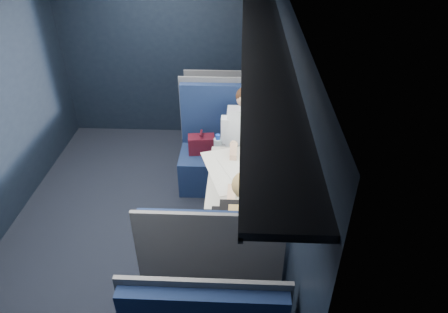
{
  "coord_description": "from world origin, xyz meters",
  "views": [
    {
      "loc": [
        1.04,
        -3.07,
        3.01
      ],
      "look_at": [
        0.9,
        0.0,
        0.95
      ],
      "focal_mm": 32.0,
      "sensor_mm": 36.0,
      "label": 1
    }
  ],
  "objects_px": {
    "laptop": "(271,167)",
    "cup": "(267,149)",
    "seat_bay_far": "(213,270)",
    "seat_bay_near": "(222,153)",
    "man": "(245,139)",
    "bottle_small": "(267,157)",
    "seat_row_front": "(226,117)",
    "table": "(238,181)",
    "woman": "(245,228)"
  },
  "relations": [
    {
      "from": "seat_row_front",
      "to": "bottle_small",
      "type": "bearing_deg",
      "value": -73.96
    },
    {
      "from": "seat_bay_near",
      "to": "bottle_small",
      "type": "xyz_separation_m",
      "value": [
        0.47,
        -0.68,
        0.41
      ]
    },
    {
      "from": "woman",
      "to": "cup",
      "type": "relative_size",
      "value": 15.98
    },
    {
      "from": "woman",
      "to": "bottle_small",
      "type": "relative_size",
      "value": 6.37
    },
    {
      "from": "table",
      "to": "bottle_small",
      "type": "bearing_deg",
      "value": 33.85
    },
    {
      "from": "seat_bay_near",
      "to": "bottle_small",
      "type": "distance_m",
      "value": 0.93
    },
    {
      "from": "seat_row_front",
      "to": "bottle_small",
      "type": "distance_m",
      "value": 1.73
    },
    {
      "from": "seat_bay_near",
      "to": "bottle_small",
      "type": "relative_size",
      "value": 6.07
    },
    {
      "from": "man",
      "to": "woman",
      "type": "distance_m",
      "value": 1.41
    },
    {
      "from": "man",
      "to": "bottle_small",
      "type": "distance_m",
      "value": 0.56
    },
    {
      "from": "seat_bay_far",
      "to": "man",
      "type": "distance_m",
      "value": 1.62
    },
    {
      "from": "table",
      "to": "seat_bay_far",
      "type": "distance_m",
      "value": 0.93
    },
    {
      "from": "seat_bay_far",
      "to": "bottle_small",
      "type": "relative_size",
      "value": 6.07
    },
    {
      "from": "seat_bay_near",
      "to": "seat_row_front",
      "type": "distance_m",
      "value": 0.92
    },
    {
      "from": "seat_row_front",
      "to": "cup",
      "type": "bearing_deg",
      "value": -70.9
    },
    {
      "from": "seat_row_front",
      "to": "bottle_small",
      "type": "height_order",
      "value": "seat_row_front"
    },
    {
      "from": "man",
      "to": "seat_bay_far",
      "type": "bearing_deg",
      "value": -99.03
    },
    {
      "from": "man",
      "to": "seat_bay_near",
      "type": "bearing_deg",
      "value": 146.06
    },
    {
      "from": "table",
      "to": "seat_bay_near",
      "type": "xyz_separation_m",
      "value": [
        -0.19,
        0.87,
        -0.24
      ]
    },
    {
      "from": "seat_row_front",
      "to": "woman",
      "type": "relative_size",
      "value": 0.88
    },
    {
      "from": "woman",
      "to": "laptop",
      "type": "xyz_separation_m",
      "value": [
        0.24,
        0.76,
        0.08
      ]
    },
    {
      "from": "table",
      "to": "seat_row_front",
      "type": "relative_size",
      "value": 0.86
    },
    {
      "from": "seat_bay_near",
      "to": "man",
      "type": "height_order",
      "value": "man"
    },
    {
      "from": "seat_bay_near",
      "to": "seat_bay_far",
      "type": "xyz_separation_m",
      "value": [
        0.01,
        -1.75,
        -0.01
      ]
    },
    {
      "from": "seat_bay_far",
      "to": "cup",
      "type": "bearing_deg",
      "value": 69.51
    },
    {
      "from": "bottle_small",
      "to": "seat_bay_far",
      "type": "bearing_deg",
      "value": -113.52
    },
    {
      "from": "seat_row_front",
      "to": "man",
      "type": "xyz_separation_m",
      "value": [
        0.25,
        -1.1,
        0.31
      ]
    },
    {
      "from": "seat_bay_far",
      "to": "seat_row_front",
      "type": "xyz_separation_m",
      "value": [
        0.0,
        2.67,
        -0.0
      ]
    },
    {
      "from": "seat_row_front",
      "to": "woman",
      "type": "bearing_deg",
      "value": -84.3
    },
    {
      "from": "seat_bay_far",
      "to": "bottle_small",
      "type": "bearing_deg",
      "value": 66.48
    },
    {
      "from": "seat_row_front",
      "to": "man",
      "type": "distance_m",
      "value": 1.17
    },
    {
      "from": "table",
      "to": "bottle_small",
      "type": "xyz_separation_m",
      "value": [
        0.28,
        0.19,
        0.17
      ]
    },
    {
      "from": "table",
      "to": "seat_bay_far",
      "type": "height_order",
      "value": "seat_bay_far"
    },
    {
      "from": "woman",
      "to": "cup",
      "type": "height_order",
      "value": "woman"
    },
    {
      "from": "table",
      "to": "seat_bay_far",
      "type": "bearing_deg",
      "value": -101.78
    },
    {
      "from": "seat_bay_far",
      "to": "cup",
      "type": "xyz_separation_m",
      "value": [
        0.48,
        1.28,
        0.37
      ]
    },
    {
      "from": "seat_bay_near",
      "to": "laptop",
      "type": "height_order",
      "value": "seat_bay_near"
    },
    {
      "from": "bottle_small",
      "to": "cup",
      "type": "height_order",
      "value": "bottle_small"
    },
    {
      "from": "seat_bay_near",
      "to": "cup",
      "type": "relative_size",
      "value": 15.23
    },
    {
      "from": "cup",
      "to": "seat_bay_near",
      "type": "bearing_deg",
      "value": 136.54
    },
    {
      "from": "seat_bay_near",
      "to": "seat_bay_far",
      "type": "relative_size",
      "value": 1.0
    },
    {
      "from": "laptop",
      "to": "seat_bay_far",
      "type": "bearing_deg",
      "value": -117.89
    },
    {
      "from": "table",
      "to": "cup",
      "type": "distance_m",
      "value": 0.52
    },
    {
      "from": "seat_bay_far",
      "to": "cup",
      "type": "height_order",
      "value": "seat_bay_far"
    },
    {
      "from": "laptop",
      "to": "cup",
      "type": "height_order",
      "value": "laptop"
    },
    {
      "from": "table",
      "to": "seat_bay_near",
      "type": "distance_m",
      "value": 0.93
    },
    {
      "from": "table",
      "to": "laptop",
      "type": "height_order",
      "value": "laptop"
    },
    {
      "from": "bottle_small",
      "to": "cup",
      "type": "relative_size",
      "value": 2.51
    },
    {
      "from": "seat_bay_near",
      "to": "seat_row_front",
      "type": "bearing_deg",
      "value": 89.51
    },
    {
      "from": "seat_bay_far",
      "to": "laptop",
      "type": "relative_size",
      "value": 3.53
    }
  ]
}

